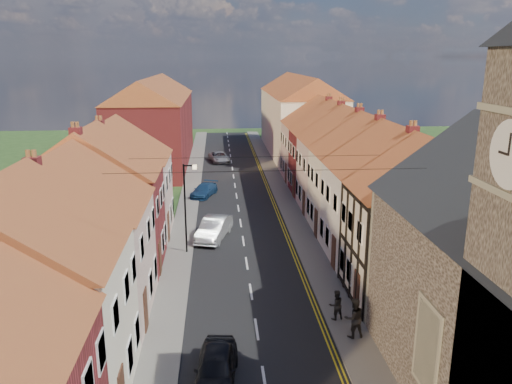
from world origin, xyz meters
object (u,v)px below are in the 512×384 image
at_px(car_mid, 214,228).
at_px(pedestrian_right_b, 336,305).
at_px(car_far, 204,190).
at_px(lamppost, 186,203).
at_px(car_near, 216,368).
at_px(pedestrian_right, 354,318).
at_px(car_distant, 219,157).

xyz_separation_m(car_mid, pedestrian_right_b, (6.05, -12.26, 0.12)).
bearing_deg(car_far, car_mid, -65.22).
distance_m(lamppost, pedestrian_right_b, 12.58).
bearing_deg(car_mid, car_near, -73.13).
xyz_separation_m(lamppost, car_far, (0.77, 14.19, -2.95)).
distance_m(car_near, pedestrian_right_b, 7.41).
bearing_deg(lamppost, car_near, -82.40).
bearing_deg(pedestrian_right, car_mid, -75.46).
height_order(car_mid, pedestrian_right, pedestrian_right).
relative_size(lamppost, car_distant, 1.32).
xyz_separation_m(car_near, car_distant, (0.45, 43.95, -0.06)).
relative_size(car_near, pedestrian_right, 2.10).
xyz_separation_m(pedestrian_right, pedestrian_right_b, (-0.44, 1.66, -0.20)).
xyz_separation_m(lamppost, pedestrian_right, (8.23, -11.18, -2.45)).
bearing_deg(car_distant, lamppost, -105.88).
relative_size(car_mid, pedestrian_right_b, 3.04).
bearing_deg(pedestrian_right_b, pedestrian_right, 90.57).
bearing_deg(car_mid, lamppost, -105.90).
relative_size(lamppost, pedestrian_right_b, 3.90).
bearing_deg(car_near, lamppost, 103.05).
relative_size(lamppost, car_mid, 1.28).
height_order(car_mid, car_distant, car_mid).
height_order(car_far, pedestrian_right, pedestrian_right).
relative_size(car_near, car_far, 1.01).
distance_m(lamppost, car_mid, 4.27).
height_order(car_mid, car_far, car_mid).
height_order(car_near, car_mid, car_mid).
bearing_deg(car_distant, car_mid, -102.66).
bearing_deg(car_near, car_distant, 94.87).
bearing_deg(pedestrian_right_b, car_near, 22.57).
relative_size(car_far, pedestrian_right, 2.08).
xyz_separation_m(car_mid, car_distant, (0.57, 27.25, -0.14)).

